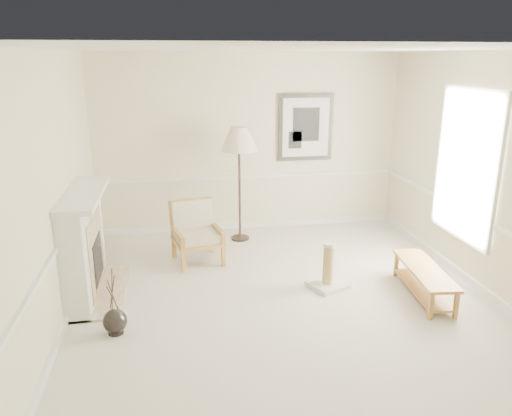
{
  "coord_description": "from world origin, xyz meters",
  "views": [
    {
      "loc": [
        -1.23,
        -5.3,
        2.83
      ],
      "look_at": [
        -0.22,
        0.7,
        0.97
      ],
      "focal_mm": 35.0,
      "sensor_mm": 36.0,
      "label": 1
    }
  ],
  "objects": [
    {
      "name": "ground",
      "position": [
        0.0,
        0.0,
        0.0
      ],
      "size": [
        5.5,
        5.5,
        0.0
      ],
      "primitive_type": "plane",
      "color": "silver",
      "rests_on": "ground"
    },
    {
      "name": "room",
      "position": [
        0.14,
        0.08,
        1.87
      ],
      "size": [
        5.04,
        5.54,
        2.92
      ],
      "color": "beige",
      "rests_on": "ground"
    },
    {
      "name": "fireplace",
      "position": [
        -2.34,
        0.6,
        0.64
      ],
      "size": [
        0.64,
        1.64,
        1.31
      ],
      "color": "white",
      "rests_on": "ground"
    },
    {
      "name": "floor_vase",
      "position": [
        -1.92,
        -0.43,
        0.14
      ],
      "size": [
        0.26,
        0.26,
        0.75
      ],
      "rotation": [
        0.0,
        0.0,
        0.37
      ],
      "color": "black",
      "rests_on": "ground"
    },
    {
      "name": "armchair",
      "position": [
        -0.97,
        1.47,
        0.46
      ],
      "size": [
        0.78,
        0.81,
        0.86
      ],
      "rotation": [
        0.0,
        0.0,
        0.22
      ],
      "color": "#A17034",
      "rests_on": "ground"
    },
    {
      "name": "floor_lamp",
      "position": [
        -0.23,
        2.19,
        1.57
      ],
      "size": [
        0.74,
        0.74,
        1.8
      ],
      "rotation": [
        0.0,
        0.0,
        0.38
      ],
      "color": "black",
      "rests_on": "ground"
    },
    {
      "name": "bench",
      "position": [
        1.72,
        -0.15,
        0.24
      ],
      "size": [
        0.51,
        1.3,
        0.36
      ],
      "rotation": [
        0.0,
        0.0,
        -0.1
      ],
      "color": "#A17034",
      "rests_on": "ground"
    },
    {
      "name": "scratching_post",
      "position": [
        0.64,
        0.28,
        0.19
      ],
      "size": [
        0.55,
        0.55,
        0.6
      ],
      "rotation": [
        0.0,
        0.0,
        0.41
      ],
      "color": "beige",
      "rests_on": "ground"
    }
  ]
}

